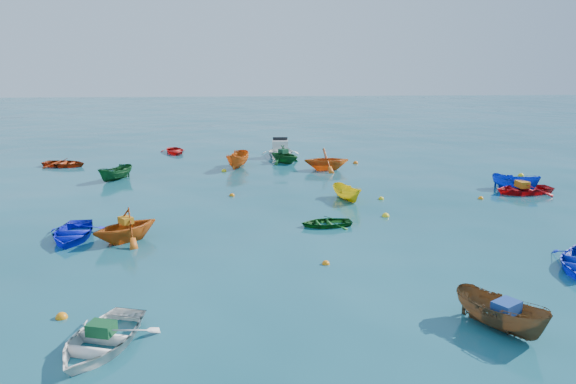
{
  "coord_description": "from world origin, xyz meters",
  "views": [
    {
      "loc": [
        -1.98,
        -25.2,
        7.96
      ],
      "look_at": [
        0.0,
        5.0,
        0.4
      ],
      "focal_mm": 35.0,
      "sensor_mm": 36.0,
      "label": 1
    }
  ],
  "objects": [
    {
      "name": "dinghy_orange_w",
      "position": [
        -7.48,
        -1.69,
        0.0
      ],
      "size": [
        3.9,
        3.86,
        1.56
      ],
      "primitive_type": "imported",
      "rotation": [
        0.0,
        0.0,
        -0.86
      ],
      "color": "#C45512",
      "rests_on": "ground"
    },
    {
      "name": "sampan_green_far",
      "position": [
        -10.67,
        10.47,
        0.0
      ],
      "size": [
        2.35,
        2.79,
        1.04
      ],
      "primitive_type": "imported",
      "rotation": [
        0.0,
        0.0,
        -0.6
      ],
      "color": "#10441C",
      "rests_on": "ground"
    },
    {
      "name": "buoy_or_c",
      "position": [
        -3.15,
        5.9,
        0.0
      ],
      "size": [
        0.31,
        0.31,
        0.31
      ],
      "primitive_type": "sphere",
      "color": "orange",
      "rests_on": "ground"
    },
    {
      "name": "buoy_or_d",
      "position": [
        10.75,
        4.31,
        0.0
      ],
      "size": [
        0.3,
        0.3,
        0.3
      ],
      "primitive_type": "sphere",
      "color": "orange",
      "rests_on": "ground"
    },
    {
      "name": "buoy_or_a",
      "position": [
        -7.92,
        -8.95,
        0.0
      ],
      "size": [
        0.37,
        0.37,
        0.37
      ],
      "primitive_type": "sphere",
      "color": "orange",
      "rests_on": "ground"
    },
    {
      "name": "buoy_or_e",
      "position": [
        5.64,
        14.93,
        0.0
      ],
      "size": [
        0.38,
        0.38,
        0.38
      ],
      "primitive_type": "sphere",
      "color": "#DF620C",
      "rests_on": "ground"
    },
    {
      "name": "dinghy_red_nw",
      "position": [
        -15.4,
        15.22,
        0.0
      ],
      "size": [
        3.55,
        2.9,
        0.65
      ],
      "primitive_type": "imported",
      "rotation": [
        0.0,
        0.0,
        1.33
      ],
      "color": "#A02D0D",
      "rests_on": "ground"
    },
    {
      "name": "buoy_or_b",
      "position": [
        0.81,
        -4.99,
        0.0
      ],
      "size": [
        0.31,
        0.31,
        0.31
      ],
      "primitive_type": "sphere",
      "color": "orange",
      "rests_on": "ground"
    },
    {
      "name": "tarp_green_b",
      "position": [
        0.35,
        15.64,
        0.85
      ],
      "size": [
        0.79,
        0.79,
        0.31
      ],
      "primitive_type": "cube",
      "rotation": [
        0.0,
        0.0,
        0.75
      ],
      "color": "#0F3F24",
      "rests_on": "dinghy_green_n"
    },
    {
      "name": "dinghy_orange_far",
      "position": [
        3.19,
        12.83,
        0.0
      ],
      "size": [
        3.1,
        2.68,
        1.62
      ],
      "primitive_type": "imported",
      "rotation": [
        0.0,
        0.0,
        1.58
      ],
      "color": "#D05B13",
      "rests_on": "ground"
    },
    {
      "name": "dinghy_green_e",
      "position": [
        1.47,
        -0.07,
        0.0
      ],
      "size": [
        2.57,
        1.96,
        0.5
      ],
      "primitive_type": "imported",
      "rotation": [
        0.0,
        0.0,
        -1.47
      ],
      "color": "#145618",
      "rests_on": "ground"
    },
    {
      "name": "dinghy_green_n",
      "position": [
        0.42,
        15.57,
        0.0
      ],
      "size": [
        3.49,
        3.51,
        1.4
      ],
      "primitive_type": "imported",
      "rotation": [
        0.0,
        0.0,
        0.75
      ],
      "color": "#14561E",
      "rests_on": "ground"
    },
    {
      "name": "sampan_brown_mid",
      "position": [
        5.24,
        -10.55,
        0.0
      ],
      "size": [
        2.61,
        3.17,
        1.17
      ],
      "primitive_type": "imported",
      "rotation": [
        0.0,
        0.0,
        0.58
      ],
      "color": "brown",
      "rests_on": "ground"
    },
    {
      "name": "dinghy_red_ne",
      "position": [
        13.73,
        5.45,
        0.0
      ],
      "size": [
        3.63,
        2.8,
        0.7
      ],
      "primitive_type": "imported",
      "rotation": [
        0.0,
        0.0,
        -1.45
      ],
      "color": "red",
      "rests_on": "ground"
    },
    {
      "name": "buoy_ye_b",
      "position": [
        -7.59,
        0.37,
        0.0
      ],
      "size": [
        0.3,
        0.3,
        0.3
      ],
      "primitive_type": "sphere",
      "color": "yellow",
      "rests_on": "ground"
    },
    {
      "name": "ground",
      "position": [
        0.0,
        0.0,
        0.0
      ],
      "size": [
        160.0,
        160.0,
        0.0
      ],
      "primitive_type": "plane",
      "color": "#0A434F",
      "rests_on": "ground"
    },
    {
      "name": "sampan_yellow_mid",
      "position": [
        3.25,
        4.56,
        0.0
      ],
      "size": [
        1.77,
        2.66,
        0.96
      ],
      "primitive_type": "imported",
      "rotation": [
        0.0,
        0.0,
        0.37
      ],
      "color": "yellow",
      "rests_on": "ground"
    },
    {
      "name": "buoy_ye_a",
      "position": [
        4.63,
        1.24,
        0.0
      ],
      "size": [
        0.38,
        0.38,
        0.38
      ],
      "primitive_type": "sphere",
      "color": "yellow",
      "rests_on": "ground"
    },
    {
      "name": "tarp_orange_a",
      "position": [
        -7.45,
        -1.66,
        0.92
      ],
      "size": [
        0.74,
        0.75,
        0.29
      ],
      "primitive_type": "cube",
      "rotation": [
        0.0,
        0.0,
        -0.86
      ],
      "color": "orange",
      "rests_on": "dinghy_orange_w"
    },
    {
      "name": "tarp_blue_a",
      "position": [
        5.32,
        -10.68,
        0.77
      ],
      "size": [
        0.94,
        0.89,
        0.37
      ],
      "primitive_type": "cube",
      "rotation": [
        0.0,
        0.0,
        0.58
      ],
      "color": "navy",
      "rests_on": "sampan_brown_mid"
    },
    {
      "name": "buoy_ye_c",
      "position": [
        5.18,
        4.59,
        0.0
      ],
      "size": [
        0.31,
        0.31,
        0.31
      ],
      "primitive_type": "sphere",
      "color": "yellow",
      "rests_on": "ground"
    },
    {
      "name": "dinghy_white_near",
      "position": [
        -6.24,
        -10.86,
        0.0
      ],
      "size": [
        3.39,
        4.08,
        0.73
      ],
      "primitive_type": "imported",
      "rotation": [
        0.0,
        0.0,
        -0.28
      ],
      "color": "white",
      "rests_on": "ground"
    },
    {
      "name": "motorboat_white",
      "position": [
        0.24,
        17.94,
        0.0
      ],
      "size": [
        3.23,
        4.34,
        1.46
      ],
      "primitive_type": "imported",
      "rotation": [
        0.0,
        0.0,
        -0.06
      ],
      "color": "white",
      "rests_on": "ground"
    },
    {
      "name": "tarp_green_a",
      "position": [
        -6.21,
        -10.76,
        0.54
      ],
      "size": [
        0.82,
        0.71,
        0.34
      ],
      "primitive_type": "cube",
      "rotation": [
        0.0,
        0.0,
        -0.28
      ],
      "color": "#134E27",
      "rests_on": "dinghy_white_near"
    },
    {
      "name": "sampan_blue_far",
      "position": [
        13.65,
        6.3,
        0.0
      ],
      "size": [
        2.82,
        2.43,
        1.06
      ],
      "primitive_type": "imported",
      "rotation": [
        0.0,
        0.0,
        0.95
      ],
      "color": "#0F30BF",
      "rests_on": "ground"
    },
    {
      "name": "tarp_orange_b",
      "position": [
        13.63,
        5.43,
        0.53
      ],
      "size": [
        0.66,
        0.82,
        0.37
      ],
      "primitive_type": "cube",
      "rotation": [
        0.0,
        0.0,
        -1.45
      ],
      "color": "#C16F13",
      "rests_on": "dinghy_red_ne"
    },
    {
      "name": "dinghy_red_far",
      "position": [
        -8.21,
        20.19,
        0.0
      ],
      "size": [
        2.79,
        3.31,
        0.59
      ],
      "primitive_type": "imported",
      "rotation": [
        0.0,
        0.0,
        0.31
      ],
      "color": "red",
      "rests_on": "ground"
    },
    {
      "name": "sampan_orange_n",
      "position": [
        -2.95,
        13.91,
        0.0
      ],
      "size": [
        2.05,
        3.5,
        1.27
      ],
      "primitive_type": "imported",
      "rotation": [
        0.0,
        0.0,
        -0.26
      ],
      "color": "#C35612",
      "rests_on": "ground"
    },
    {
      "name": "buoy_ye_d",
      "position": [
        -3.91,
        12.77,
        0.0
      ],
      "size": [
        0.34,
        0.34,
        0.34
      ],
      "primitive_type": "sphere",
      "color": "yellow",
      "rests_on": "ground"
    },
    {
      "name": "dinghy_blue_sw",
      "position": [
        -9.89,
        -1.22,
        0.0
      ],
      "size": [
        2.73,
        3.64,
        0.72
      ],
      "primitive_type": "imported",
      "rotation": [
        0.0,
        0.0,
        0.08
      ],
      "color": "#1018D1",
      "rests_on": "ground"
    },
    {
      "name": "buoy_ye_e",
      "position": [
        15.77,
        9.94,
        0.0
      ],
      "size": [
        0.38,
        0.38,
        0.38
      ],
      "primitive_type": "sphere",
      "color": "yellow",
      "rests_on": "ground"
    }
  ]
}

